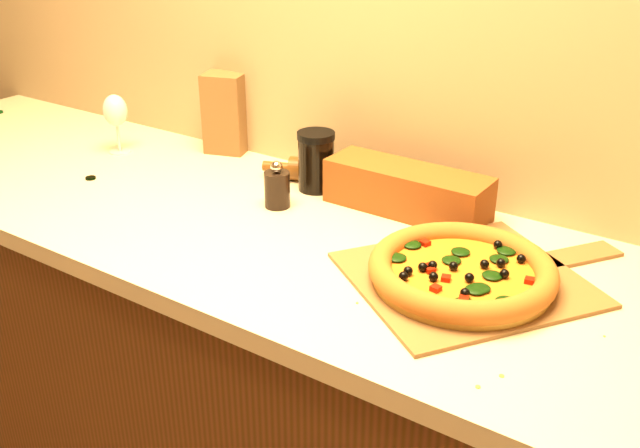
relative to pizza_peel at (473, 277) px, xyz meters
The scene contains 11 objects.
cabinet 0.60m from the pizza_peel, behind, with size 2.80×0.65×0.86m, color #442A0E.
countertop 0.37m from the pizza_peel, behind, with size 2.84×0.68×0.04m, color beige.
pizza_peel is the anchor object (origin of this frame).
pizza 0.04m from the pizza_peel, 105.30° to the right, with size 0.33×0.33×0.05m.
bottle_cap 0.97m from the pizza_peel, behind, with size 0.02×0.02×0.01m, color black.
pepper_grinder 0.50m from the pizza_peel, behind, with size 0.06×0.06×0.11m.
rolling_pin 0.50m from the pizza_peel, 148.75° to the left, with size 0.40×0.18×0.06m.
bread_bag 0.32m from the pizza_peel, 140.68° to the left, with size 0.36×0.12×0.10m, color brown.
wine_glass 1.06m from the pizza_peel, behind, with size 0.06×0.06×0.16m.
paper_bag 0.87m from the pizza_peel, 161.30° to the left, with size 0.10×0.08×0.21m, color brown.
dark_jar 0.52m from the pizza_peel, 158.14° to the left, with size 0.09×0.09×0.14m.
Camera 1 is at (0.77, 0.36, 1.55)m, focal length 40.00 mm.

